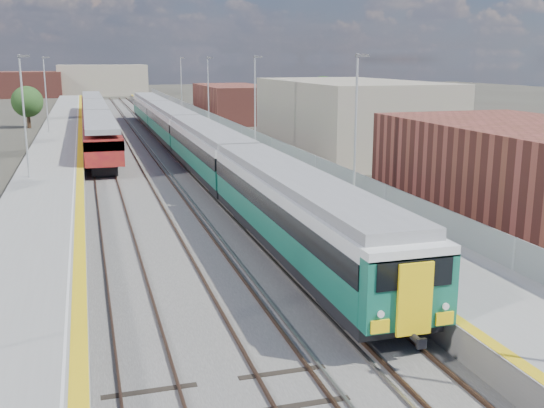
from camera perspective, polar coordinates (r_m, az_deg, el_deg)
name	(u,v)px	position (r m, az deg, el deg)	size (l,w,h in m)	color
ground	(163,152)	(58.90, -9.77, 4.62)	(320.00, 320.00, 0.00)	#47443A
ballast_bed	(135,149)	(61.15, -12.15, 4.85)	(10.50, 155.00, 0.06)	#565451
tracks	(140,146)	(62.84, -11.73, 5.15)	(8.96, 160.00, 0.17)	#4C3323
platform_right	(214,141)	(62.07, -5.20, 5.67)	(4.70, 155.00, 8.52)	slate
platform_left	(59,147)	(60.97, -18.57, 4.91)	(4.30, 155.00, 8.52)	slate
buildings	(23,47)	(147.01, -21.42, 12.94)	(72.00, 185.50, 40.00)	brown
green_train	(187,133)	(54.10, -7.66, 6.29)	(2.79, 77.72, 3.07)	black
red_train	(95,118)	(72.48, -15.55, 7.48)	(2.74, 55.62, 3.46)	black
tree_c	(27,102)	(83.82, -21.09, 8.55)	(3.76, 3.76, 5.10)	#382619
tree_d	(323,94)	(84.83, 4.61, 9.83)	(4.51, 4.51, 6.11)	#382619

